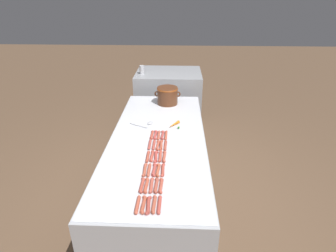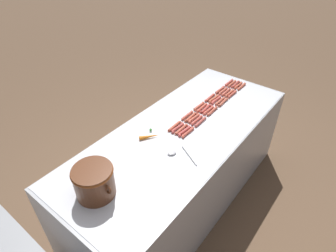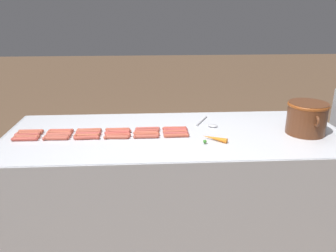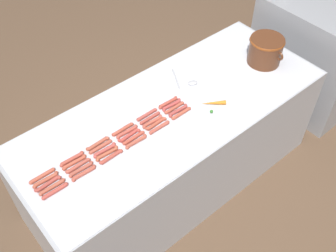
{
  "view_description": "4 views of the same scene",
  "coord_description": "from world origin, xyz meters",
  "px_view_note": "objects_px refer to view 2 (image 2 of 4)",
  "views": [
    {
      "loc": [
        0.2,
        -2.32,
        2.09
      ],
      "look_at": [
        0.09,
        0.18,
        0.86
      ],
      "focal_mm": 29.04,
      "sensor_mm": 36.0,
      "label": 1
    },
    {
      "loc": [
        -1.04,
        1.51,
        2.29
      ],
      "look_at": [
        0.09,
        0.07,
        0.89
      ],
      "focal_mm": 30.06,
      "sensor_mm": 36.0,
      "label": 2
    },
    {
      "loc": [
        2.09,
        -0.18,
        1.64
      ],
      "look_at": [
        -0.04,
        -0.05,
        0.87
      ],
      "focal_mm": 35.63,
      "sensor_mm": 36.0,
      "label": 3
    },
    {
      "loc": [
        1.47,
        -1.29,
        2.78
      ],
      "look_at": [
        0.13,
        -0.16,
        0.88
      ],
      "focal_mm": 42.74,
      "sensor_mm": 36.0,
      "label": 4
    }
  ],
  "objects_px": {
    "hot_dog_16": "(194,118)",
    "hot_dog_24": "(229,83)",
    "hot_dog_5": "(188,132)",
    "hot_dog_26": "(210,98)",
    "hot_dog_29": "(174,126)",
    "serving_spoon": "(178,154)",
    "hot_dog_6": "(238,85)",
    "hot_dog_22": "(191,117)",
    "hot_dog_20": "(214,99)",
    "bean_pot": "(94,180)",
    "hot_dog_12": "(235,84)",
    "hot_dog_27": "(199,106)",
    "hot_dog_17": "(181,129)",
    "hot_dog_15": "(206,109)",
    "hot_dog_25": "(220,90)",
    "hot_dog_13": "(226,92)",
    "hot_dog_14": "(216,100)",
    "carrot": "(150,136)",
    "hot_dog_4": "(200,122)",
    "hot_dog_28": "(187,115)",
    "hot_dog_19": "(223,91)",
    "hot_dog_18": "(232,84)",
    "hot_dog_21": "(202,108)",
    "hot_dog_3": "(212,111)",
    "hot_dog_11": "(184,131)",
    "hot_dog_2": "(223,102)",
    "hot_dog_23": "(178,128)",
    "hot_dog_9": "(208,110)",
    "hot_dog_10": "(197,120)",
    "hot_dog_7": "(229,93)",
    "hot_dog_8": "(220,101)"
  },
  "relations": [
    {
      "from": "hot_dog_16",
      "to": "hot_dog_24",
      "type": "bearing_deg",
      "value": -84.88
    },
    {
      "from": "hot_dog_5",
      "to": "hot_dog_16",
      "type": "height_order",
      "value": "same"
    },
    {
      "from": "hot_dog_26",
      "to": "hot_dog_29",
      "type": "relative_size",
      "value": 1.0
    },
    {
      "from": "hot_dog_5",
      "to": "serving_spoon",
      "type": "xyz_separation_m",
      "value": [
        -0.08,
        0.25,
        -0.0
      ]
    },
    {
      "from": "hot_dog_6",
      "to": "hot_dog_22",
      "type": "distance_m",
      "value": 0.78
    },
    {
      "from": "hot_dog_5",
      "to": "hot_dog_20",
      "type": "distance_m",
      "value": 0.59
    },
    {
      "from": "hot_dog_26",
      "to": "bean_pot",
      "type": "xyz_separation_m",
      "value": [
        -0.03,
        1.44,
        0.11
      ]
    },
    {
      "from": "hot_dog_12",
      "to": "hot_dog_27",
      "type": "bearing_deg",
      "value": 83.02
    },
    {
      "from": "hot_dog_17",
      "to": "serving_spoon",
      "type": "height_order",
      "value": "hot_dog_17"
    },
    {
      "from": "hot_dog_15",
      "to": "hot_dog_25",
      "type": "xyz_separation_m",
      "value": [
        0.07,
        -0.38,
        0.0
      ]
    },
    {
      "from": "hot_dog_29",
      "to": "hot_dog_13",
      "type": "bearing_deg",
      "value": -95.02
    },
    {
      "from": "hot_dog_14",
      "to": "carrot",
      "type": "relative_size",
      "value": 1.07
    },
    {
      "from": "hot_dog_4",
      "to": "hot_dog_16",
      "type": "distance_m",
      "value": 0.08
    },
    {
      "from": "hot_dog_20",
      "to": "hot_dog_28",
      "type": "bearing_deg",
      "value": 84.21
    },
    {
      "from": "hot_dog_29",
      "to": "hot_dog_6",
      "type": "bearing_deg",
      "value": -95.95
    },
    {
      "from": "hot_dog_4",
      "to": "hot_dog_19",
      "type": "height_order",
      "value": "same"
    },
    {
      "from": "hot_dog_6",
      "to": "hot_dog_18",
      "type": "bearing_deg",
      "value": 3.96
    },
    {
      "from": "hot_dog_21",
      "to": "carrot",
      "type": "relative_size",
      "value": 1.07
    },
    {
      "from": "hot_dog_3",
      "to": "hot_dog_5",
      "type": "relative_size",
      "value": 1.0
    },
    {
      "from": "hot_dog_26",
      "to": "hot_dog_27",
      "type": "xyz_separation_m",
      "value": [
        0.0,
        0.19,
        0.0
      ]
    },
    {
      "from": "hot_dog_11",
      "to": "hot_dog_2",
      "type": "bearing_deg",
      "value": -93.35
    },
    {
      "from": "hot_dog_23",
      "to": "hot_dog_29",
      "type": "xyz_separation_m",
      "value": [
        0.03,
        -0.0,
        0.0
      ]
    },
    {
      "from": "hot_dog_5",
      "to": "hot_dog_11",
      "type": "height_order",
      "value": "same"
    },
    {
      "from": "hot_dog_16",
      "to": "hot_dog_11",
      "type": "bearing_deg",
      "value": 100.94
    },
    {
      "from": "hot_dog_15",
      "to": "hot_dog_22",
      "type": "relative_size",
      "value": 1.0
    },
    {
      "from": "hot_dog_18",
      "to": "hot_dog_26",
      "type": "relative_size",
      "value": 1.0
    },
    {
      "from": "hot_dog_21",
      "to": "hot_dog_28",
      "type": "relative_size",
      "value": 1.0
    },
    {
      "from": "hot_dog_16",
      "to": "hot_dog_9",
      "type": "bearing_deg",
      "value": -101.11
    },
    {
      "from": "hot_dog_14",
      "to": "hot_dog_15",
      "type": "relative_size",
      "value": 1.0
    },
    {
      "from": "hot_dog_19",
      "to": "hot_dog_27",
      "type": "distance_m",
      "value": 0.38
    },
    {
      "from": "hot_dog_4",
      "to": "hot_dog_23",
      "type": "relative_size",
      "value": 1.0
    },
    {
      "from": "hot_dog_5",
      "to": "hot_dog_19",
      "type": "relative_size",
      "value": 1.0
    },
    {
      "from": "hot_dog_10",
      "to": "hot_dog_18",
      "type": "bearing_deg",
      "value": -84.84
    },
    {
      "from": "hot_dog_13",
      "to": "hot_dog_12",
      "type": "bearing_deg",
      "value": -89.94
    },
    {
      "from": "hot_dog_7",
      "to": "hot_dog_29",
      "type": "relative_size",
      "value": 1.0
    },
    {
      "from": "hot_dog_19",
      "to": "hot_dog_21",
      "type": "height_order",
      "value": "same"
    },
    {
      "from": "hot_dog_8",
      "to": "hot_dog_16",
      "type": "relative_size",
      "value": 1.0
    },
    {
      "from": "hot_dog_2",
      "to": "hot_dog_26",
      "type": "bearing_deg",
      "value": 1.97
    },
    {
      "from": "hot_dog_17",
      "to": "hot_dog_24",
      "type": "height_order",
      "value": "same"
    },
    {
      "from": "hot_dog_2",
      "to": "hot_dog_18",
      "type": "relative_size",
      "value": 1.0
    },
    {
      "from": "hot_dog_26",
      "to": "hot_dog_15",
      "type": "bearing_deg",
      "value": 110.36
    },
    {
      "from": "hot_dog_4",
      "to": "hot_dog_11",
      "type": "xyz_separation_m",
      "value": [
        0.04,
        0.19,
        0.0
      ]
    },
    {
      "from": "hot_dog_14",
      "to": "hot_dog_19",
      "type": "relative_size",
      "value": 1.0
    },
    {
      "from": "hot_dog_7",
      "to": "hot_dog_17",
      "type": "height_order",
      "value": "same"
    },
    {
      "from": "hot_dog_8",
      "to": "bean_pot",
      "type": "relative_size",
      "value": 0.52
    },
    {
      "from": "hot_dog_24",
      "to": "hot_dog_27",
      "type": "bearing_deg",
      "value": 89.93
    },
    {
      "from": "hot_dog_8",
      "to": "hot_dog_20",
      "type": "distance_m",
      "value": 0.07
    },
    {
      "from": "hot_dog_7",
      "to": "bean_pot",
      "type": "xyz_separation_m",
      "value": [
        0.08,
        1.64,
        0.11
      ]
    },
    {
      "from": "hot_dog_25",
      "to": "hot_dog_14",
      "type": "bearing_deg",
      "value": 109.1
    },
    {
      "from": "hot_dog_4",
      "to": "hot_dog_5",
      "type": "height_order",
      "value": "same"
    }
  ]
}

